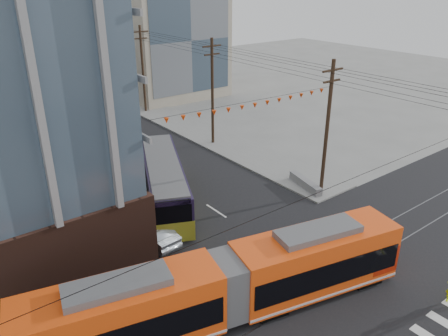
{
  "coord_description": "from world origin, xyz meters",
  "views": [
    {
      "loc": [
        -17.37,
        -9.52,
        16.54
      ],
      "look_at": [
        -1.14,
        11.54,
        4.78
      ],
      "focal_mm": 35.0,
      "sensor_mm": 36.0,
      "label": 1
    }
  ],
  "objects": [
    {
      "name": "utility_pole_far",
      "position": [
        8.5,
        56.0,
        5.5
      ],
      "size": [
        0.3,
        0.3,
        11.0
      ],
      "primitive_type": "cylinder",
      "color": "black",
      "rests_on": "ground"
    },
    {
      "name": "city_bus",
      "position": [
        -2.37,
        17.62,
        1.81
      ],
      "size": [
        7.81,
        12.75,
        3.61
      ],
      "primitive_type": null,
      "rotation": [
        0.0,
        0.0,
        -0.43
      ],
      "color": "#1F1535",
      "rests_on": "ground"
    },
    {
      "name": "bg_bldg_ne_near",
      "position": [
        16.0,
        48.0,
        8.0
      ],
      "size": [
        14.0,
        14.0,
        16.0
      ],
      "primitive_type": "cube",
      "color": "gray",
      "rests_on": "ground"
    },
    {
      "name": "jersey_barrier",
      "position": [
        8.3,
        12.54,
        0.41
      ],
      "size": [
        1.86,
        4.17,
        0.81
      ],
      "primitive_type": "cube",
      "rotation": [
        0.0,
        0.0,
        -0.24
      ],
      "color": "gray",
      "rests_on": "ground"
    },
    {
      "name": "bg_bldg_ne_far",
      "position": [
        18.0,
        68.0,
        7.0
      ],
      "size": [
        16.0,
        16.0,
        14.0
      ],
      "primitive_type": "cube",
      "color": "#8C99A5",
      "rests_on": "ground"
    },
    {
      "name": "ground",
      "position": [
        0.0,
        0.0,
        0.0
      ],
      "size": [
        160.0,
        160.0,
        0.0
      ],
      "primitive_type": "plane",
      "color": "slate"
    },
    {
      "name": "streetcar",
      "position": [
        -6.32,
        4.56,
        1.96
      ],
      "size": [
        20.48,
        7.49,
        3.92
      ],
      "primitive_type": null,
      "rotation": [
        0.0,
        0.0,
        -0.23
      ],
      "color": "#FF4C10",
      "rests_on": "ground"
    },
    {
      "name": "parked_car_white",
      "position": [
        -5.58,
        19.31,
        0.69
      ],
      "size": [
        3.15,
        5.13,
        1.39
      ],
      "primitive_type": "imported",
      "rotation": [
        0.0,
        0.0,
        2.87
      ],
      "color": "beige",
      "rests_on": "ground"
    },
    {
      "name": "parked_car_grey",
      "position": [
        -6.08,
        21.74,
        0.6
      ],
      "size": [
        3.1,
        4.71,
        1.2
      ],
      "primitive_type": "imported",
      "rotation": [
        0.0,
        0.0,
        3.42
      ],
      "color": "#525456",
      "rests_on": "ground"
    },
    {
      "name": "parked_car_silver",
      "position": [
        -5.94,
        13.25,
        0.76
      ],
      "size": [
        2.02,
        4.76,
        1.53
      ],
      "primitive_type": "imported",
      "rotation": [
        0.0,
        0.0,
        3.23
      ],
      "color": "#A1ABB4",
      "rests_on": "ground"
    }
  ]
}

